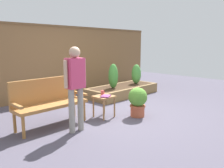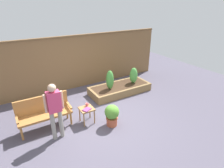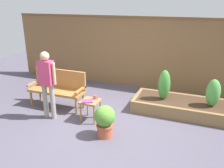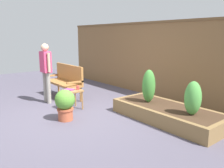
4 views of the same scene
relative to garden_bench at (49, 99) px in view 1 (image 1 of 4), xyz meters
name	(u,v)px [view 1 (image 1 of 4)]	position (x,y,z in m)	size (l,w,h in m)	color
ground_plane	(117,114)	(1.47, -0.48, -0.54)	(14.00, 14.00, 0.00)	#514C5B
fence_back	(55,61)	(1.47, 2.12, 0.55)	(8.40, 0.14, 2.16)	brown
garden_bench	(49,99)	(0.00, 0.00, 0.00)	(1.44, 0.48, 0.94)	#A87038
side_table	(104,100)	(1.11, -0.41, -0.15)	(0.40, 0.40, 0.48)	#9E7042
cup_on_table	(102,93)	(1.17, -0.30, -0.02)	(0.11, 0.07, 0.10)	#CC4C47
book_on_table	(106,96)	(1.08, -0.50, -0.05)	(0.23, 0.18, 0.03)	#7F3875
potted_boxwood	(138,100)	(1.67, -0.91, -0.18)	(0.42, 0.42, 0.66)	#B75638
raised_planter_bed	(123,90)	(3.03, 0.75, -0.39)	(2.40, 1.00, 0.30)	olive
shrub_near_bench	(113,76)	(2.54, 0.69, 0.12)	(0.29, 0.29, 0.73)	brown
shrub_far_corner	(136,74)	(3.64, 0.69, 0.08)	(0.31, 0.31, 0.64)	brown
person_by_bench	(75,82)	(0.18, -0.65, 0.39)	(0.47, 0.20, 1.56)	gray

